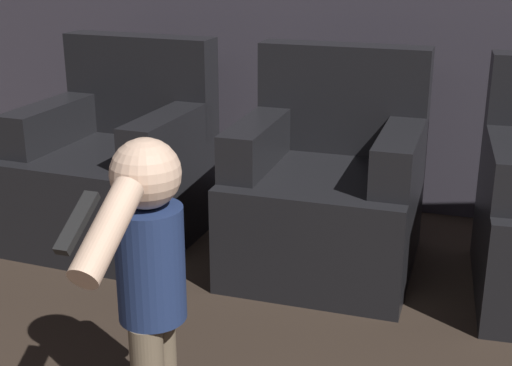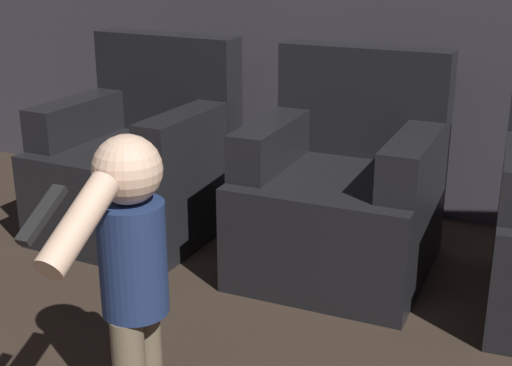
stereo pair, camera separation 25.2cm
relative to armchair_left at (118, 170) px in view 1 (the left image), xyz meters
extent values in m
cube|color=black|center=(0.00, -0.05, -0.11)|extent=(0.82, 0.84, 0.46)
cube|color=black|center=(0.01, 0.27, 0.37)|extent=(0.79, 0.20, 0.50)
cube|color=black|center=(-0.31, -0.04, 0.22)|extent=(0.19, 0.65, 0.20)
cube|color=black|center=(0.31, -0.07, 0.22)|extent=(0.19, 0.65, 0.20)
cube|color=black|center=(1.04, -0.05, -0.11)|extent=(0.78, 0.81, 0.46)
cube|color=black|center=(1.04, 0.27, 0.37)|extent=(0.78, 0.16, 0.50)
cube|color=black|center=(0.73, -0.05, 0.22)|extent=(0.16, 0.65, 0.20)
cube|color=black|center=(1.35, -0.05, 0.22)|extent=(0.16, 0.65, 0.20)
cube|color=black|center=(1.78, -0.07, 0.22)|extent=(0.21, 0.66, 0.20)
cylinder|color=brown|center=(0.79, -1.22, -0.16)|extent=(0.10, 0.10, 0.36)
cylinder|color=navy|center=(0.80, -1.27, 0.19)|extent=(0.20, 0.20, 0.34)
sphere|color=beige|center=(0.80, -1.27, 0.46)|extent=(0.20, 0.20, 0.20)
cylinder|color=beige|center=(0.78, -1.15, 0.18)|extent=(0.08, 0.08, 0.29)
cylinder|color=beige|center=(0.82, -1.52, 0.40)|extent=(0.08, 0.29, 0.21)
cube|color=black|center=(0.82, -1.64, 0.47)|extent=(0.04, 0.16, 0.10)
camera|label=1|loc=(1.65, -2.93, 1.08)|focal=50.00mm
camera|label=2|loc=(1.89, -2.84, 1.08)|focal=50.00mm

